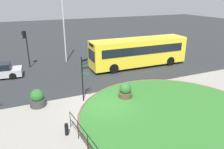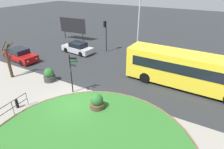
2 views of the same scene
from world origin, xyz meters
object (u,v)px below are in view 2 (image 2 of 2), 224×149
object	(u,v)px
traffic_light_near	(105,30)
planter_near_signpost	(97,102)
signpost_directional	(72,71)
bus_yellow	(189,70)
car_far_lane	(20,55)
lamppost_tall	(139,19)
billboard_left	(73,26)
bollard_foreground	(17,103)
street_tree_bare	(9,60)
car_near_lane	(78,48)
planter_kerbside	(49,75)

from	to	relation	value
traffic_light_near	planter_near_signpost	size ratio (longest dim) A/B	3.24
signpost_directional	planter_near_signpost	size ratio (longest dim) A/B	2.78
bus_yellow	car_far_lane	size ratio (longest dim) A/B	2.30
traffic_light_near	lamppost_tall	bearing A→B (deg)	-161.80
billboard_left	bollard_foreground	bearing A→B (deg)	-67.86
bus_yellow	street_tree_bare	world-z (taller)	street_tree_bare
planter_near_signpost	signpost_directional	bearing A→B (deg)	163.76
car_near_lane	planter_near_signpost	bearing A→B (deg)	140.83
signpost_directional	planter_kerbside	size ratio (longest dim) A/B	2.62
car_far_lane	traffic_light_near	size ratio (longest dim) A/B	1.18
car_near_lane	car_far_lane	size ratio (longest dim) A/B	0.93
signpost_directional	lamppost_tall	distance (m)	11.15
car_far_lane	bollard_foreground	bearing A→B (deg)	-32.76
bollard_foreground	street_tree_bare	bearing A→B (deg)	148.70
lamppost_tall	street_tree_bare	distance (m)	14.51
bollard_foreground	car_near_lane	bearing A→B (deg)	108.02
bollard_foreground	planter_kerbside	size ratio (longest dim) A/B	0.60
signpost_directional	bollard_foreground	xyz separation A→B (m)	(-2.22, -3.78, -1.61)
car_near_lane	traffic_light_near	bearing A→B (deg)	-135.44
street_tree_bare	bus_yellow	bearing A→B (deg)	23.23
car_near_lane	planter_kerbside	xyz separation A→B (m)	(2.73, -7.48, -0.07)
billboard_left	street_tree_bare	xyz separation A→B (m)	(3.39, -13.27, -0.41)
car_near_lane	lamppost_tall	distance (m)	8.63
bus_yellow	planter_kerbside	world-z (taller)	bus_yellow
car_far_lane	planter_near_signpost	distance (m)	13.65
car_near_lane	lamppost_tall	xyz separation A→B (m)	(7.17, 2.86, 3.85)
bollard_foreground	planter_near_signpost	xyz separation A→B (m)	(5.24, 2.90, 0.15)
car_near_lane	lamppost_tall	bearing A→B (deg)	-153.11
lamppost_tall	planter_kerbside	size ratio (longest dim) A/B	6.42
car_near_lane	planter_near_signpost	xyz separation A→B (m)	(9.05, -8.83, -0.11)
car_far_lane	planter_kerbside	xyz separation A→B (m)	(6.91, -1.99, -0.08)
bollard_foreground	car_far_lane	world-z (taller)	car_far_lane
bollard_foreground	traffic_light_near	xyz separation A→B (m)	(-0.96, 14.08, 2.52)
traffic_light_near	street_tree_bare	bearing A→B (deg)	81.51
traffic_light_near	street_tree_bare	world-z (taller)	traffic_light_near
car_near_lane	car_far_lane	distance (m)	6.90
lamppost_tall	street_tree_bare	size ratio (longest dim) A/B	2.34
signpost_directional	billboard_left	distance (m)	16.37
bollard_foreground	car_far_lane	bearing A→B (deg)	142.00
bollard_foreground	lamppost_tall	size ratio (longest dim) A/B	0.09
signpost_directional	car_far_lane	world-z (taller)	signpost_directional
bus_yellow	billboard_left	distance (m)	19.82
planter_kerbside	street_tree_bare	distance (m)	4.24
lamppost_tall	signpost_directional	bearing A→B (deg)	-95.98
traffic_light_near	bollard_foreground	bearing A→B (deg)	105.29
bollard_foreground	car_near_lane	distance (m)	12.34
car_far_lane	traffic_light_near	distance (m)	10.77
street_tree_bare	planter_kerbside	bearing A→B (deg)	17.73
signpost_directional	car_near_lane	bearing A→B (deg)	127.21
bus_yellow	lamppost_tall	bearing A→B (deg)	-34.74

